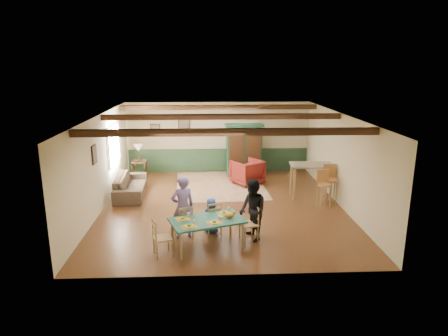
{
  "coord_description": "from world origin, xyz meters",
  "views": [
    {
      "loc": [
        -0.47,
        -11.19,
        4.11
      ],
      "look_at": [
        0.04,
        0.08,
        1.15
      ],
      "focal_mm": 32.0,
      "sensor_mm": 36.0,
      "label": 1
    }
  ],
  "objects_px": {
    "end_table": "(140,170)",
    "bar_stool_right": "(330,185)",
    "dining_chair_end_left": "(162,237)",
    "armoire": "(244,150)",
    "dining_chair_end_right": "(249,223)",
    "armchair": "(247,172)",
    "counter_table": "(311,181)",
    "sofa": "(131,185)",
    "person_woman": "(252,210)",
    "person_man": "(183,207)",
    "table_lamp": "(139,153)",
    "person_child": "(211,216)",
    "dining_table": "(207,234)",
    "dining_chair_far_left": "(184,222)",
    "dining_chair_far_right": "(212,218)",
    "bar_stool_left": "(324,189)",
    "cat": "(229,215)"
  },
  "relations": [
    {
      "from": "person_woman",
      "to": "bar_stool_right",
      "type": "bearing_deg",
      "value": 113.85
    },
    {
      "from": "dining_chair_far_left",
      "to": "armoire",
      "type": "height_order",
      "value": "armoire"
    },
    {
      "from": "person_child",
      "to": "armoire",
      "type": "relative_size",
      "value": 0.46
    },
    {
      "from": "dining_table",
      "to": "dining_chair_far_left",
      "type": "height_order",
      "value": "dining_chair_far_left"
    },
    {
      "from": "person_man",
      "to": "table_lamp",
      "type": "distance_m",
      "value": 5.6
    },
    {
      "from": "end_table",
      "to": "bar_stool_right",
      "type": "height_order",
      "value": "bar_stool_right"
    },
    {
      "from": "armchair",
      "to": "end_table",
      "type": "relative_size",
      "value": 1.42
    },
    {
      "from": "counter_table",
      "to": "bar_stool_right",
      "type": "height_order",
      "value": "bar_stool_right"
    },
    {
      "from": "person_man",
      "to": "bar_stool_right",
      "type": "xyz_separation_m",
      "value": [
        4.28,
        2.26,
        -0.19
      ]
    },
    {
      "from": "dining_chair_end_left",
      "to": "armoire",
      "type": "height_order",
      "value": "armoire"
    },
    {
      "from": "dining_chair_far_left",
      "to": "armchair",
      "type": "distance_m",
      "value": 4.89
    },
    {
      "from": "end_table",
      "to": "bar_stool_right",
      "type": "xyz_separation_m",
      "value": [
        6.16,
        -3.01,
        0.26
      ]
    },
    {
      "from": "dining_chair_end_right",
      "to": "armchair",
      "type": "distance_m",
      "value": 4.65
    },
    {
      "from": "cat",
      "to": "end_table",
      "type": "xyz_separation_m",
      "value": [
        -2.96,
        5.76,
        -0.43
      ]
    },
    {
      "from": "dining_table",
      "to": "table_lamp",
      "type": "relative_size",
      "value": 2.69
    },
    {
      "from": "dining_chair_far_right",
      "to": "sofa",
      "type": "relative_size",
      "value": 0.39
    },
    {
      "from": "bar_stool_right",
      "to": "armchair",
      "type": "bearing_deg",
      "value": 142.55
    },
    {
      "from": "sofa",
      "to": "end_table",
      "type": "height_order",
      "value": "end_table"
    },
    {
      "from": "person_child",
      "to": "counter_table",
      "type": "distance_m",
      "value": 4.1
    },
    {
      "from": "dining_table",
      "to": "end_table",
      "type": "xyz_separation_m",
      "value": [
        -2.46,
        5.84,
        -0.01
      ]
    },
    {
      "from": "table_lamp",
      "to": "bar_stool_left",
      "type": "height_order",
      "value": "table_lamp"
    },
    {
      "from": "bar_stool_left",
      "to": "dining_table",
      "type": "bearing_deg",
      "value": -151.09
    },
    {
      "from": "person_man",
      "to": "bar_stool_left",
      "type": "relative_size",
      "value": 1.42
    },
    {
      "from": "bar_stool_left",
      "to": "bar_stool_right",
      "type": "height_order",
      "value": "bar_stool_right"
    },
    {
      "from": "armchair",
      "to": "dining_chair_end_left",
      "type": "bearing_deg",
      "value": 32.93
    },
    {
      "from": "person_child",
      "to": "cat",
      "type": "relative_size",
      "value": 2.79
    },
    {
      "from": "dining_chair_far_right",
      "to": "dining_chair_end_right",
      "type": "height_order",
      "value": "same"
    },
    {
      "from": "sofa",
      "to": "bar_stool_right",
      "type": "distance_m",
      "value": 6.25
    },
    {
      "from": "cat",
      "to": "bar_stool_right",
      "type": "relative_size",
      "value": 0.28
    },
    {
      "from": "dining_chair_far_right",
      "to": "bar_stool_left",
      "type": "distance_m",
      "value": 3.76
    },
    {
      "from": "dining_table",
      "to": "bar_stool_left",
      "type": "height_order",
      "value": "bar_stool_left"
    },
    {
      "from": "person_woman",
      "to": "cat",
      "type": "distance_m",
      "value": 0.64
    },
    {
      "from": "dining_chair_end_right",
      "to": "counter_table",
      "type": "xyz_separation_m",
      "value": [
        2.28,
        3.07,
        0.11
      ]
    },
    {
      "from": "person_child",
      "to": "end_table",
      "type": "height_order",
      "value": "person_child"
    },
    {
      "from": "counter_table",
      "to": "bar_stool_right",
      "type": "distance_m",
      "value": 0.73
    },
    {
      "from": "dining_chair_far_left",
      "to": "counter_table",
      "type": "height_order",
      "value": "counter_table"
    },
    {
      "from": "dining_chair_far_left",
      "to": "armoire",
      "type": "xyz_separation_m",
      "value": [
        1.96,
        5.52,
        0.55
      ]
    },
    {
      "from": "dining_table",
      "to": "person_woman",
      "type": "distance_m",
      "value": 1.21
    },
    {
      "from": "dining_chair_end_right",
      "to": "table_lamp",
      "type": "distance_m",
      "value": 6.51
    },
    {
      "from": "dining_chair_far_left",
      "to": "end_table",
      "type": "xyz_separation_m",
      "value": [
        -1.9,
        5.34,
        -0.1
      ]
    },
    {
      "from": "dining_table",
      "to": "bar_stool_left",
      "type": "xyz_separation_m",
      "value": [
        3.43,
        2.52,
        0.21
      ]
    },
    {
      "from": "dining_chair_far_left",
      "to": "dining_chair_end_right",
      "type": "xyz_separation_m",
      "value": [
        1.54,
        -0.16,
        0.0
      ]
    },
    {
      "from": "dining_chair_end_left",
      "to": "dining_chair_far_right",
      "type": "bearing_deg",
      "value": -65.08
    },
    {
      "from": "cat",
      "to": "end_table",
      "type": "relative_size",
      "value": 0.49
    },
    {
      "from": "person_man",
      "to": "person_woman",
      "type": "distance_m",
      "value": 1.66
    },
    {
      "from": "end_table",
      "to": "table_lamp",
      "type": "height_order",
      "value": "table_lamp"
    },
    {
      "from": "person_child",
      "to": "cat",
      "type": "distance_m",
      "value": 0.88
    },
    {
      "from": "dining_chair_far_right",
      "to": "armoire",
      "type": "height_order",
      "value": "armoire"
    },
    {
      "from": "armoire",
      "to": "armchair",
      "type": "bearing_deg",
      "value": -92.71
    },
    {
      "from": "dining_table",
      "to": "dining_chair_end_left",
      "type": "relative_size",
      "value": 1.89
    }
  ]
}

